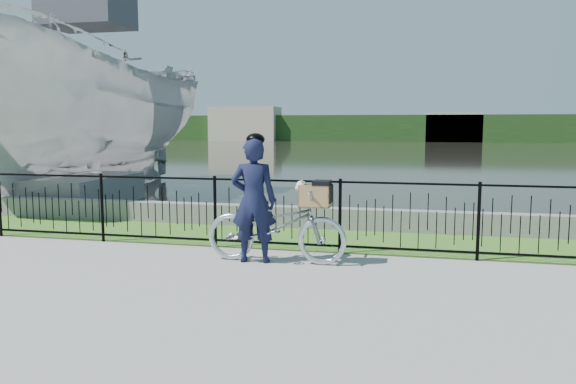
% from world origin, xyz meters
% --- Properties ---
extents(ground, '(120.00, 120.00, 0.00)m').
position_xyz_m(ground, '(0.00, 0.00, 0.00)').
color(ground, gray).
rests_on(ground, ground).
extents(grass_strip, '(60.00, 2.00, 0.01)m').
position_xyz_m(grass_strip, '(0.00, 2.60, 0.00)').
color(grass_strip, '#427123').
rests_on(grass_strip, ground).
extents(water, '(120.00, 120.00, 0.00)m').
position_xyz_m(water, '(0.00, 33.00, 0.00)').
color(water, black).
rests_on(water, ground).
extents(quay_wall, '(60.00, 0.30, 0.40)m').
position_xyz_m(quay_wall, '(0.00, 3.60, 0.20)').
color(quay_wall, slate).
rests_on(quay_wall, ground).
extents(fence, '(14.00, 0.06, 1.15)m').
position_xyz_m(fence, '(0.00, 1.60, 0.58)').
color(fence, black).
rests_on(fence, ground).
extents(far_treeline, '(120.00, 6.00, 3.00)m').
position_xyz_m(far_treeline, '(0.00, 60.00, 1.50)').
color(far_treeline, '#214119').
rests_on(far_treeline, ground).
extents(far_building_left, '(8.00, 4.00, 4.00)m').
position_xyz_m(far_building_left, '(-18.00, 58.00, 2.00)').
color(far_building_left, '#B6A992').
rests_on(far_building_left, ground).
extents(far_building_right, '(6.00, 3.00, 3.20)m').
position_xyz_m(far_building_right, '(6.00, 58.50, 1.60)').
color(far_building_right, '#B6A992').
rests_on(far_building_right, ground).
extents(bicycle_rig, '(2.02, 0.71, 1.21)m').
position_xyz_m(bicycle_rig, '(0.19, 0.88, 0.54)').
color(bicycle_rig, silver).
rests_on(bicycle_rig, ground).
extents(cyclist, '(0.69, 0.50, 1.84)m').
position_xyz_m(cyclist, '(-0.13, 0.82, 0.91)').
color(cyclist, black).
rests_on(cyclist, ground).
extents(boat_near, '(4.42, 11.35, 6.16)m').
position_xyz_m(boat_near, '(-6.70, 7.28, 2.26)').
color(boat_near, '#B4B4B4').
rests_on(boat_near, water).
extents(boat_far, '(11.36, 13.82, 2.49)m').
position_xyz_m(boat_far, '(-12.59, 11.00, 1.25)').
color(boat_far, '#B4B4B4').
rests_on(boat_far, water).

